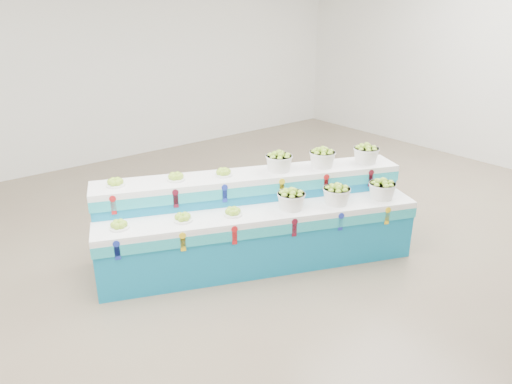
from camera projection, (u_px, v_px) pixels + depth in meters
ground at (311, 248)px, 6.04m from camera, size 10.00×10.00×0.00m
back_wall at (126, 51)px, 8.92m from camera, size 10.00×0.00×10.00m
display_stand at (256, 221)px, 5.61m from camera, size 3.73×2.28×1.02m
plate_lower_left at (119, 224)px, 4.93m from camera, size 0.27×0.27×0.10m
plate_lower_mid at (183, 217)px, 5.09m from camera, size 0.27×0.27×0.10m
plate_lower_right at (233, 211)px, 5.23m from camera, size 0.27×0.27×0.10m
basket_lower_left at (291, 199)px, 5.37m from camera, size 0.41×0.41×0.23m
basket_lower_mid at (336, 194)px, 5.51m from camera, size 0.41×0.41×0.23m
basket_lower_right at (382, 189)px, 5.66m from camera, size 0.41×0.41×0.23m
plate_upper_left at (115, 182)px, 5.22m from camera, size 0.27×0.27×0.10m
plate_upper_mid at (176, 176)px, 5.38m from camera, size 0.27×0.27×0.10m
plate_upper_right at (223, 172)px, 5.52m from camera, size 0.27×0.27×0.10m
basket_upper_left at (279, 161)px, 5.66m from camera, size 0.41×0.41×0.23m
basket_upper_mid at (322, 157)px, 5.80m from camera, size 0.41×0.41×0.23m
basket_upper_right at (366, 153)px, 5.95m from camera, size 0.41×0.41×0.23m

